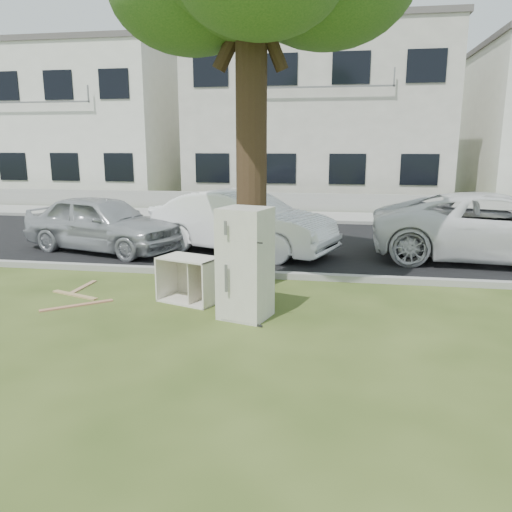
% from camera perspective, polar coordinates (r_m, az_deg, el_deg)
% --- Properties ---
extents(ground, '(120.00, 120.00, 0.00)m').
position_cam_1_polar(ground, '(7.40, 0.11, -7.42)').
color(ground, '#334418').
extents(road, '(120.00, 7.00, 0.01)m').
position_cam_1_polar(road, '(13.16, 4.42, 1.47)').
color(road, black).
rests_on(road, ground).
extents(kerb_near, '(120.00, 0.18, 0.12)m').
position_cam_1_polar(kerb_near, '(9.72, 2.49, -2.54)').
color(kerb_near, gray).
rests_on(kerb_near, ground).
extents(kerb_far, '(120.00, 0.18, 0.12)m').
position_cam_1_polar(kerb_far, '(16.65, 5.54, 3.77)').
color(kerb_far, gray).
rests_on(kerb_far, ground).
extents(sidewalk, '(120.00, 2.80, 0.01)m').
position_cam_1_polar(sidewalk, '(18.08, 5.88, 4.47)').
color(sidewalk, gray).
rests_on(sidewalk, ground).
extents(low_wall, '(120.00, 0.15, 0.70)m').
position_cam_1_polar(low_wall, '(19.62, 6.22, 6.11)').
color(low_wall, gray).
rests_on(low_wall, ground).
extents(townhouse_left, '(10.20, 8.16, 7.04)m').
position_cam_1_polar(townhouse_left, '(27.70, -19.34, 13.94)').
color(townhouse_left, white).
rests_on(townhouse_left, ground).
extents(townhouse_center, '(11.22, 8.16, 7.44)m').
position_cam_1_polar(townhouse_center, '(24.42, 7.14, 15.28)').
color(townhouse_center, beige).
rests_on(townhouse_center, ground).
extents(fridge, '(0.83, 0.79, 1.65)m').
position_cam_1_polar(fridge, '(7.34, -1.23, -0.87)').
color(fridge, silver).
rests_on(fridge, ground).
extents(cabinet, '(1.10, 0.88, 0.75)m').
position_cam_1_polar(cabinet, '(8.28, -7.61, -2.64)').
color(cabinet, white).
rests_on(cabinet, ground).
extents(plank_a, '(0.93, 0.79, 0.02)m').
position_cam_1_polar(plank_a, '(8.55, -19.77, -5.33)').
color(plank_a, '#A97152').
rests_on(plank_a, ground).
extents(plank_b, '(0.98, 0.43, 0.02)m').
position_cam_1_polar(plank_b, '(9.14, -20.00, -4.20)').
color(plank_b, tan).
rests_on(plank_b, ground).
extents(plank_c, '(0.11, 0.82, 0.02)m').
position_cam_1_polar(plank_c, '(9.61, -19.11, -3.34)').
color(plank_c, tan).
rests_on(plank_c, ground).
extents(car_center, '(4.75, 2.96, 1.48)m').
position_cam_1_polar(car_center, '(11.88, -1.62, 3.89)').
color(car_center, white).
rests_on(car_center, ground).
extents(car_right, '(5.62, 2.98, 1.50)m').
position_cam_1_polar(car_right, '(12.23, 25.96, 2.93)').
color(car_right, white).
rests_on(car_right, ground).
extents(car_left, '(4.30, 2.66, 1.37)m').
position_cam_1_polar(car_left, '(12.64, -17.14, 3.61)').
color(car_left, '#A3A6AA').
rests_on(car_left, ground).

